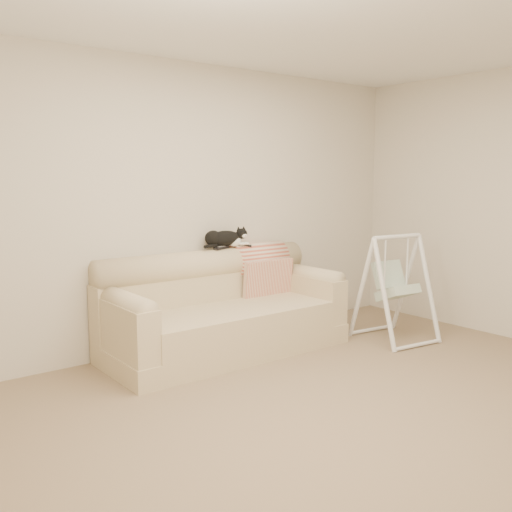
{
  "coord_description": "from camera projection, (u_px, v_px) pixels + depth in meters",
  "views": [
    {
      "loc": [
        -2.81,
        -2.55,
        1.58
      ],
      "look_at": [
        0.16,
        1.27,
        0.9
      ],
      "focal_mm": 40.0,
      "sensor_mm": 36.0,
      "label": 1
    }
  ],
  "objects": [
    {
      "name": "throw_blanket",
      "position": [
        259.0,
        263.0,
        5.66
      ],
      "size": [
        0.57,
        0.38,
        0.58
      ],
      "color": "#BE513B",
      "rests_on": "sofa"
    },
    {
      "name": "baby_swing",
      "position": [
        395.0,
        287.0,
        5.5
      ],
      "size": [
        0.7,
        0.74,
        1.03
      ],
      "color": "white",
      "rests_on": "ground"
    },
    {
      "name": "room_shell",
      "position": [
        356.0,
        184.0,
        3.71
      ],
      "size": [
        5.04,
        4.04,
        2.6
      ],
      "color": "beige",
      "rests_on": "ground"
    },
    {
      "name": "ground_plane",
      "position": [
        351.0,
        407.0,
        3.93
      ],
      "size": [
        5.0,
        5.0,
        0.0
      ],
      "primitive_type": "plane",
      "color": "#7B654F",
      "rests_on": "ground"
    },
    {
      "name": "sofa",
      "position": [
        222.0,
        313.0,
        5.16
      ],
      "size": [
        2.2,
        0.93,
        0.9
      ],
      "color": "tan",
      "rests_on": "ground"
    },
    {
      "name": "remote_b",
      "position": [
        243.0,
        246.0,
        5.51
      ],
      "size": [
        0.17,
        0.14,
        0.02
      ],
      "color": "black",
      "rests_on": "sofa"
    },
    {
      "name": "remote_a",
      "position": [
        221.0,
        248.0,
        5.37
      ],
      "size": [
        0.19,
        0.1,
        0.03
      ],
      "color": "black",
      "rests_on": "sofa"
    },
    {
      "name": "tuxedo_cat",
      "position": [
        225.0,
        238.0,
        5.4
      ],
      "size": [
        0.5,
        0.22,
        0.19
      ],
      "color": "black",
      "rests_on": "sofa"
    }
  ]
}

